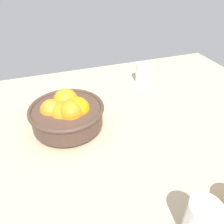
% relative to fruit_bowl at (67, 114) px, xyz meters
% --- Properties ---
extents(ground_plane, '(1.28, 0.94, 0.03)m').
position_rel_fruit_bowl_xyz_m(ground_plane, '(0.16, -0.06, -0.07)').
color(ground_plane, tan).
extents(fruit_bowl, '(0.23, 0.23, 0.11)m').
position_rel_fruit_bowl_xyz_m(fruit_bowl, '(0.00, 0.00, 0.00)').
color(fruit_bowl, '#473328').
rests_on(fruit_bowl, ground_plane).
extents(juice_glass, '(0.06, 0.06, 0.09)m').
position_rel_fruit_bowl_xyz_m(juice_glass, '(0.18, -0.42, -0.01)').
color(juice_glass, white).
rests_on(juice_glass, ground_plane).
extents(second_glass, '(0.06, 0.06, 0.08)m').
position_rel_fruit_bowl_xyz_m(second_glass, '(0.36, 0.21, -0.02)').
color(second_glass, white).
rests_on(second_glass, ground_plane).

